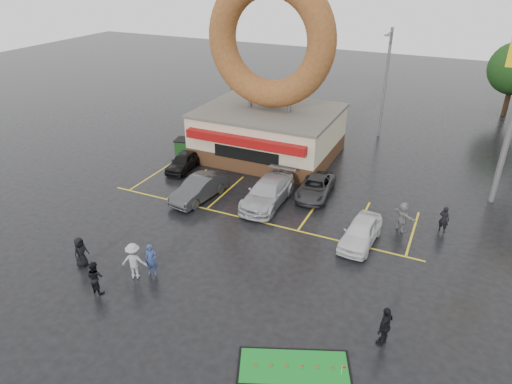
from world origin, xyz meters
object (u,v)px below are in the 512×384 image
at_px(putting_green, 294,367).
at_px(car_black, 184,161).
at_px(car_dgrey, 199,188).
at_px(dumpster, 188,148).
at_px(car_silver, 268,192).
at_px(donut_shop, 269,99).
at_px(streetlight_left, 229,68).
at_px(car_grey, 315,187).
at_px(person_blue, 151,260).
at_px(person_cameraman, 385,326).
at_px(car_white, 361,232).
at_px(streetlight_mid, 385,81).

bearing_deg(putting_green, car_black, 135.21).
bearing_deg(car_dgrey, dumpster, 135.85).
bearing_deg(car_silver, donut_shop, 112.63).
bearing_deg(streetlight_left, car_grey, -43.64).
height_order(person_blue, dumpster, person_blue).
bearing_deg(car_grey, putting_green, -79.63).
xyz_separation_m(streetlight_left, car_grey, (12.50, -11.92, -4.18)).
relative_size(car_black, person_cameraman, 2.04).
height_order(person_cameraman, putting_green, person_cameraman).
distance_m(streetlight_left, person_blue, 24.90).
bearing_deg(streetlight_left, car_white, -44.54).
height_order(car_dgrey, person_cameraman, person_cameraman).
bearing_deg(car_grey, car_white, -52.04).
distance_m(streetlight_left, car_grey, 17.77).
bearing_deg(dumpster, car_silver, -38.83).
bearing_deg(streetlight_mid, donut_shop, -131.38).
height_order(car_black, car_dgrey, car_dgrey).
relative_size(donut_shop, car_white, 3.35).
distance_m(streetlight_left, car_silver, 17.90).
relative_size(streetlight_mid, dumpster, 5.00).
xyz_separation_m(donut_shop, car_silver, (3.13, -7.26, -3.69)).
xyz_separation_m(streetlight_left, dumpster, (1.44, -9.81, -4.13)).
bearing_deg(car_grey, streetlight_mid, 78.51).
bearing_deg(car_white, car_black, 167.05).
bearing_deg(person_blue, dumpster, 92.67).
bearing_deg(car_dgrey, streetlight_mid, 71.80).
relative_size(streetlight_left, car_silver, 1.69).
xyz_separation_m(streetlight_mid, person_blue, (-6.09, -24.28, -3.93)).
relative_size(streetlight_mid, car_dgrey, 2.03).
bearing_deg(donut_shop, car_white, -44.36).
xyz_separation_m(car_black, person_cameraman, (16.58, -10.97, 0.28)).
height_order(car_white, putting_green, car_white).
relative_size(car_white, person_blue, 2.37).
bearing_deg(person_cameraman, car_white, -141.58).
distance_m(car_grey, person_blue, 12.26).
bearing_deg(dumpster, streetlight_mid, 28.73).
bearing_deg(car_grey, person_blue, -116.83).
relative_size(car_silver, person_blue, 3.13).
distance_m(car_white, person_blue, 11.11).
distance_m(streetlight_left, car_dgrey, 17.09).
bearing_deg(streetlight_left, person_blue, -71.23).
relative_size(car_dgrey, person_cameraman, 2.44).
xyz_separation_m(streetlight_mid, putting_green, (2.26, -26.75, -4.75)).
bearing_deg(car_black, streetlight_left, 96.52).
relative_size(streetlight_left, car_white, 2.23).
relative_size(person_cameraman, putting_green, 0.39).
bearing_deg(car_dgrey, putting_green, -36.67).
relative_size(streetlight_left, car_black, 2.42).
height_order(streetlight_left, car_dgrey, streetlight_left).
bearing_deg(streetlight_mid, car_silver, -104.30).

